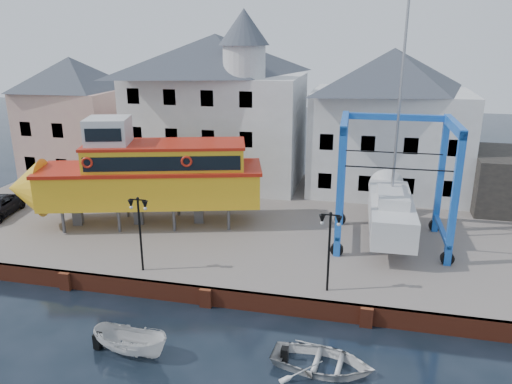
# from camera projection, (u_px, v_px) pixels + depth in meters

# --- Properties ---
(ground) EXTENTS (140.00, 140.00, 0.00)m
(ground) POSITION_uv_depth(u_px,v_px,m) (206.00, 306.00, 25.55)
(ground) COLOR black
(ground) RESTS_ON ground
(hardstanding) EXTENTS (44.00, 22.00, 1.00)m
(hardstanding) POSITION_uv_depth(u_px,v_px,m) (255.00, 221.00, 35.59)
(hardstanding) COLOR slate
(hardstanding) RESTS_ON ground
(quay_wall) EXTENTS (44.00, 0.47, 1.00)m
(quay_wall) POSITION_uv_depth(u_px,v_px,m) (207.00, 296.00, 25.49)
(quay_wall) COLOR maroon
(quay_wall) RESTS_ON ground
(building_pink) EXTENTS (8.00, 7.00, 10.30)m
(building_pink) POSITION_uv_depth(u_px,v_px,m) (75.00, 117.00, 44.16)
(building_pink) COLOR tan
(building_pink) RESTS_ON hardstanding
(building_white_main) EXTENTS (14.00, 8.30, 14.00)m
(building_white_main) POSITION_uv_depth(u_px,v_px,m) (218.00, 108.00, 41.36)
(building_white_main) COLOR silver
(building_white_main) RESTS_ON hardstanding
(building_white_right) EXTENTS (12.00, 8.00, 11.20)m
(building_white_right) POSITION_uv_depth(u_px,v_px,m) (389.00, 122.00, 39.20)
(building_white_right) COLOR silver
(building_white_right) RESTS_ON hardstanding
(lamp_post_left) EXTENTS (1.12, 0.32, 4.20)m
(lamp_post_left) POSITION_uv_depth(u_px,v_px,m) (139.00, 215.00, 26.22)
(lamp_post_left) COLOR black
(lamp_post_left) RESTS_ON hardstanding
(lamp_post_right) EXTENTS (1.12, 0.32, 4.20)m
(lamp_post_right) POSITION_uv_depth(u_px,v_px,m) (330.00, 232.00, 24.09)
(lamp_post_right) COLOR black
(lamp_post_right) RESTS_ON hardstanding
(tour_boat) EXTENTS (16.96, 8.26, 7.19)m
(tour_boat) POSITION_uv_depth(u_px,v_px,m) (136.00, 175.00, 32.71)
(tour_boat) COLOR #59595E
(tour_boat) RESTS_ON hardstanding
(travel_lift) EXTENTS (6.98, 9.75, 14.64)m
(travel_lift) POSITION_uv_depth(u_px,v_px,m) (391.00, 200.00, 30.80)
(travel_lift) COLOR #1741B8
(travel_lift) RESTS_ON hardstanding
(motorboat_a) EXTENTS (3.71, 1.74, 1.38)m
(motorboat_a) POSITION_uv_depth(u_px,v_px,m) (132.00, 353.00, 21.79)
(motorboat_a) COLOR silver
(motorboat_a) RESTS_ON ground
(motorboat_b) EXTENTS (4.55, 3.44, 0.89)m
(motorboat_b) POSITION_uv_depth(u_px,v_px,m) (322.00, 368.00, 20.82)
(motorboat_b) COLOR silver
(motorboat_b) RESTS_ON ground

